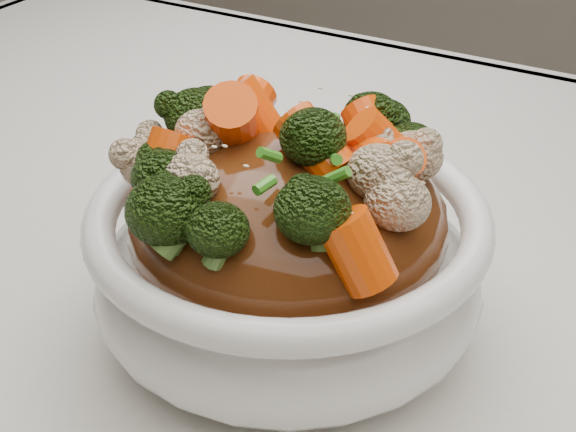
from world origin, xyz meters
The scene contains 8 objects.
tablecloth centered at (0.00, 0.00, 0.73)m, with size 1.20×0.80×0.04m, color silver.
bowl centered at (-0.03, -0.04, 0.79)m, with size 0.21×0.21×0.08m, color white, non-canonical shape.
sauce_base centered at (-0.03, -0.04, 0.82)m, with size 0.17×0.17×0.09m, color #4E240D.
carrots centered at (-0.03, -0.04, 0.88)m, with size 0.17×0.17×0.05m, color #FC5108, non-canonical shape.
broccoli centered at (-0.03, -0.04, 0.88)m, with size 0.17×0.17×0.04m, color black, non-canonical shape.
cauliflower centered at (-0.03, -0.04, 0.88)m, with size 0.17×0.17×0.03m, color beige, non-canonical shape.
scallions centered at (-0.03, -0.04, 0.88)m, with size 0.12×0.12×0.02m, color #3D9422, non-canonical shape.
sesame_seeds centered at (-0.03, -0.04, 0.88)m, with size 0.15×0.15×0.01m, color beige, non-canonical shape.
Camera 1 is at (0.15, -0.34, 1.04)m, focal length 50.00 mm.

